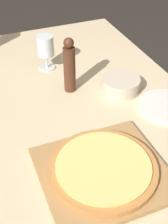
# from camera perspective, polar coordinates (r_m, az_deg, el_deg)

# --- Properties ---
(dining_table) EXTENTS (0.91, 1.75, 0.76)m
(dining_table) POSITION_cam_1_polar(r_m,az_deg,el_deg) (1.13, 1.26, -6.56)
(dining_table) COLOR #CCB78E
(dining_table) RESTS_ON ground_plane
(cutting_board) EXTENTS (0.36, 0.34, 0.02)m
(cutting_board) POSITION_cam_1_polar(r_m,az_deg,el_deg) (0.94, 3.49, -10.92)
(cutting_board) COLOR #A87A47
(cutting_board) RESTS_ON dining_table
(pizza) EXTENTS (0.32, 0.32, 0.02)m
(pizza) POSITION_cam_1_polar(r_m,az_deg,el_deg) (0.92, 3.54, -10.10)
(pizza) COLOR #BC7A3D
(pizza) RESTS_ON cutting_board
(pepper_mill) EXTENTS (0.05, 0.05, 0.23)m
(pepper_mill) POSITION_cam_1_polar(r_m,az_deg,el_deg) (1.21, -2.68, 8.34)
(pepper_mill) COLOR #4C2819
(pepper_mill) RESTS_ON dining_table
(wine_glass) EXTENTS (0.07, 0.07, 0.15)m
(wine_glass) POSITION_cam_1_polar(r_m,az_deg,el_deg) (1.37, -7.03, 11.71)
(wine_glass) COLOR silver
(wine_glass) RESTS_ON dining_table
(small_bowl) EXTENTS (0.15, 0.15, 0.06)m
(small_bowl) POSITION_cam_1_polar(r_m,az_deg,el_deg) (1.26, 6.77, 5.01)
(small_bowl) COLOR beige
(small_bowl) RESTS_ON dining_table
(dinner_plate) EXTENTS (0.21, 0.21, 0.01)m
(dinner_plate) POSITION_cam_1_polar(r_m,az_deg,el_deg) (1.21, 14.79, 1.02)
(dinner_plate) COLOR silver
(dinner_plate) RESTS_ON dining_table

